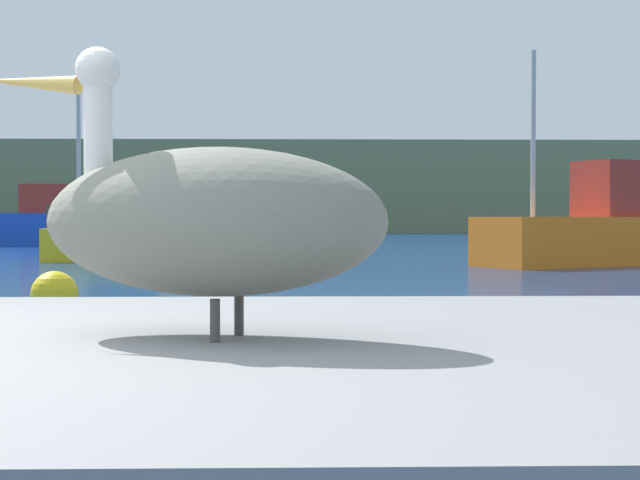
{
  "coord_description": "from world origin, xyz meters",
  "views": [
    {
      "loc": [
        1.67,
        -2.53,
        1.25
      ],
      "look_at": [
        2.23,
        21.54,
        0.66
      ],
      "focal_mm": 53.46,
      "sensor_mm": 36.0,
      "label": 1
    }
  ],
  "objects_px": {
    "pelican": "(207,218)",
    "fishing_boat_yellow": "(128,232)",
    "mooring_buoy": "(54,294)",
    "fishing_boat_blue": "(39,223)",
    "fishing_boat_orange": "(591,232)"
  },
  "relations": [
    {
      "from": "pelican",
      "to": "fishing_boat_yellow",
      "type": "xyz_separation_m",
      "value": [
        -4.51,
        24.0,
        -0.43
      ]
    },
    {
      "from": "fishing_boat_yellow",
      "to": "mooring_buoy",
      "type": "xyz_separation_m",
      "value": [
        1.78,
        -15.11,
        -0.53
      ]
    },
    {
      "from": "fishing_boat_blue",
      "to": "mooring_buoy",
      "type": "xyz_separation_m",
      "value": [
        8.08,
        -29.25,
        -0.68
      ]
    },
    {
      "from": "pelican",
      "to": "fishing_boat_yellow",
      "type": "height_order",
      "value": "fishing_boat_yellow"
    },
    {
      "from": "pelican",
      "to": "fishing_boat_orange",
      "type": "relative_size",
      "value": 0.22
    },
    {
      "from": "fishing_boat_yellow",
      "to": "fishing_boat_orange",
      "type": "bearing_deg",
      "value": 164.89
    },
    {
      "from": "fishing_boat_blue",
      "to": "pelican",
      "type": "bearing_deg",
      "value": 101.36
    },
    {
      "from": "mooring_buoy",
      "to": "pelican",
      "type": "bearing_deg",
      "value": -72.94
    },
    {
      "from": "fishing_boat_blue",
      "to": "fishing_boat_yellow",
      "type": "relative_size",
      "value": 1.31
    },
    {
      "from": "mooring_buoy",
      "to": "fishing_boat_yellow",
      "type": "bearing_deg",
      "value": 96.73
    },
    {
      "from": "fishing_boat_blue",
      "to": "fishing_boat_orange",
      "type": "height_order",
      "value": "fishing_boat_orange"
    },
    {
      "from": "fishing_boat_blue",
      "to": "fishing_boat_yellow",
      "type": "height_order",
      "value": "fishing_boat_yellow"
    },
    {
      "from": "pelican",
      "to": "fishing_boat_yellow",
      "type": "distance_m",
      "value": 24.43
    },
    {
      "from": "fishing_boat_yellow",
      "to": "mooring_buoy",
      "type": "relative_size",
      "value": 8.98
    },
    {
      "from": "pelican",
      "to": "fishing_boat_orange",
      "type": "height_order",
      "value": "fishing_boat_orange"
    }
  ]
}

